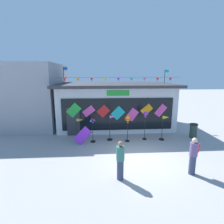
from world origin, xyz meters
TOP-DOWN VIEW (x-y plane):
  - ground_plane at (0.00, 0.00)m, footprint 80.00×80.00m
  - kite_shop_building at (-0.76, 6.31)m, footprint 9.19×5.64m
  - wind_spinner_far_left at (-3.38, 2.83)m, footprint 0.59×0.31m
  - wind_spinner_left at (-2.51, 2.48)m, footprint 0.33×0.33m
  - wind_spinner_center_left at (-1.29, 2.79)m, footprint 0.58×0.38m
  - wind_spinner_center_right at (-0.27, 2.46)m, footprint 0.35×0.35m
  - wind_spinner_right at (0.94, 2.76)m, footprint 0.29×0.29m
  - wind_spinner_far_right at (2.21, 2.61)m, footprint 0.62×0.35m
  - person_near_camera at (1.99, -1.56)m, footprint 0.47×0.44m
  - person_mid_plaza at (-1.21, -1.75)m, footprint 0.34×0.34m
  - trash_bin at (4.38, 2.87)m, footprint 0.52×0.52m
  - display_kite_on_ground at (-3.12, 2.09)m, footprint 1.18×0.18m
  - neighbour_building at (-9.18, 7.51)m, footprint 7.48×6.87m

SIDE VIEW (x-z plane):
  - ground_plane at x=0.00m, z-range 0.00..0.00m
  - trash_bin at x=4.38m, z-range 0.01..0.99m
  - display_kite_on_ground at x=-3.12m, z-range 0.00..1.18m
  - person_mid_plaza at x=-1.21m, z-range 0.02..1.70m
  - person_near_camera at x=1.99m, z-range 0.05..1.73m
  - wind_spinner_left at x=-2.51m, z-range 0.11..1.72m
  - wind_spinner_center_left at x=-1.29m, z-range 0.22..1.93m
  - wind_spinner_far_left at x=-3.38m, z-range 0.34..1.85m
  - wind_spinner_far_right at x=2.21m, z-range 0.32..1.97m
  - wind_spinner_center_right at x=-0.27m, z-range 0.52..2.23m
  - wind_spinner_right at x=0.94m, z-range 0.53..2.44m
  - kite_shop_building at x=-0.76m, z-range -0.62..4.24m
  - neighbour_building at x=-9.18m, z-range 0.00..5.15m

